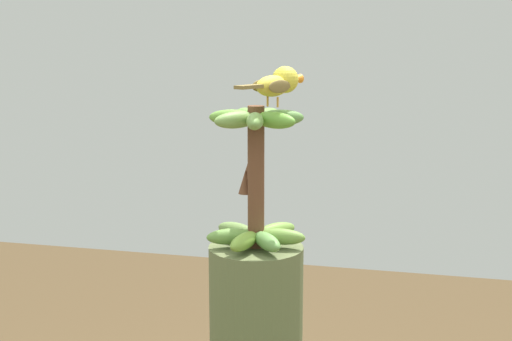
% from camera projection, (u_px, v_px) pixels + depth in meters
% --- Properties ---
extents(banana_bunch, '(0.25, 0.24, 0.35)m').
position_uv_depth(banana_bunch, '(256.00, 177.00, 1.68)').
color(banana_bunch, brown).
rests_on(banana_bunch, banana_tree).
extents(perched_bird, '(0.22, 0.12, 0.09)m').
position_uv_depth(perched_bird, '(278.00, 83.00, 1.63)').
color(perched_bird, '#C68933').
rests_on(perched_bird, banana_bunch).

